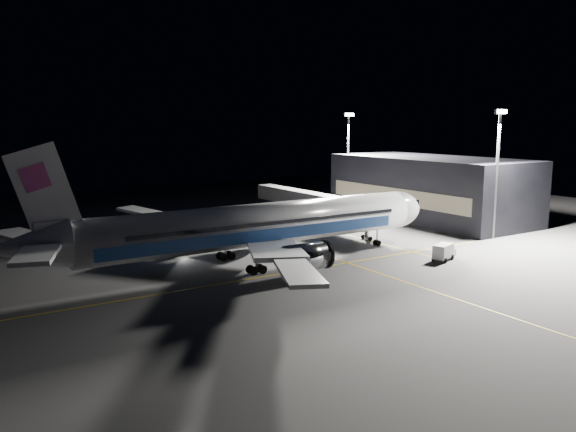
{
  "coord_description": "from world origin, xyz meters",
  "views": [
    {
      "loc": [
        -35.94,
        -63.54,
        18.5
      ],
      "look_at": [
        4.49,
        0.18,
        6.0
      ],
      "focal_mm": 35.0,
      "sensor_mm": 36.0,
      "label": 1
    }
  ],
  "objects_px": {
    "safety_cone_b": "(269,252)",
    "jet_bridge": "(317,202)",
    "airliner": "(253,226)",
    "baggage_tug": "(180,250)",
    "safety_cone_c": "(198,249)",
    "safety_cone_a": "(197,246)",
    "floodlight_mast_south": "(497,162)",
    "floodlight_mast_north": "(348,152)",
    "service_truck": "(444,251)"
  },
  "relations": [
    {
      "from": "airliner",
      "to": "jet_bridge",
      "type": "xyz_separation_m",
      "value": [
        23.08,
        18.06,
        -0.58
      ]
    },
    {
      "from": "jet_bridge",
      "to": "baggage_tug",
      "type": "bearing_deg",
      "value": -164.88
    },
    {
      "from": "service_truck",
      "to": "safety_cone_b",
      "type": "bearing_deg",
      "value": 119.45
    },
    {
      "from": "jet_bridge",
      "to": "safety_cone_a",
      "type": "height_order",
      "value": "jet_bridge"
    },
    {
      "from": "jet_bridge",
      "to": "airliner",
      "type": "bearing_deg",
      "value": -141.96
    },
    {
      "from": "jet_bridge",
      "to": "floodlight_mast_north",
      "type": "relative_size",
      "value": 1.66
    },
    {
      "from": "floodlight_mast_south",
      "to": "safety_cone_c",
      "type": "height_order",
      "value": "floodlight_mast_south"
    },
    {
      "from": "floodlight_mast_south",
      "to": "safety_cone_a",
      "type": "distance_m",
      "value": 49.06
    },
    {
      "from": "floodlight_mast_south",
      "to": "safety_cone_a",
      "type": "height_order",
      "value": "floodlight_mast_south"
    },
    {
      "from": "baggage_tug",
      "to": "safety_cone_c",
      "type": "bearing_deg",
      "value": 27.11
    },
    {
      "from": "airliner",
      "to": "baggage_tug",
      "type": "distance_m",
      "value": 12.7
    },
    {
      "from": "safety_cone_b",
      "to": "floodlight_mast_north",
      "type": "bearing_deg",
      "value": 37.66
    },
    {
      "from": "jet_bridge",
      "to": "safety_cone_c",
      "type": "bearing_deg",
      "value": -165.64
    },
    {
      "from": "jet_bridge",
      "to": "safety_cone_b",
      "type": "relative_size",
      "value": 50.38
    },
    {
      "from": "baggage_tug",
      "to": "safety_cone_b",
      "type": "xyz_separation_m",
      "value": [
        11.02,
        -6.15,
        -0.38
      ]
    },
    {
      "from": "service_truck",
      "to": "safety_cone_b",
      "type": "height_order",
      "value": "service_truck"
    },
    {
      "from": "jet_bridge",
      "to": "floodlight_mast_north",
      "type": "bearing_deg",
      "value": 37.74
    },
    {
      "from": "service_truck",
      "to": "safety_cone_c",
      "type": "relative_size",
      "value": 8.19
    },
    {
      "from": "jet_bridge",
      "to": "floodlight_mast_south",
      "type": "bearing_deg",
      "value": -53.21
    },
    {
      "from": "floodlight_mast_north",
      "to": "safety_cone_c",
      "type": "xyz_separation_m",
      "value": [
        -44.07,
        -20.61,
        -12.08
      ]
    },
    {
      "from": "floodlight_mast_north",
      "to": "safety_cone_c",
      "type": "distance_m",
      "value": 50.13
    },
    {
      "from": "airliner",
      "to": "jet_bridge",
      "type": "height_order",
      "value": "airliner"
    },
    {
      "from": "safety_cone_c",
      "to": "floodlight_mast_south",
      "type": "bearing_deg",
      "value": -21.53
    },
    {
      "from": "airliner",
      "to": "safety_cone_a",
      "type": "relative_size",
      "value": 116.86
    },
    {
      "from": "airliner",
      "to": "safety_cone_c",
      "type": "relative_size",
      "value": 106.54
    },
    {
      "from": "floodlight_mast_north",
      "to": "floodlight_mast_south",
      "type": "xyz_separation_m",
      "value": [
        0.0,
        -38.0,
        0.0
      ]
    },
    {
      "from": "jet_bridge",
      "to": "safety_cone_a",
      "type": "bearing_deg",
      "value": -170.07
    },
    {
      "from": "service_truck",
      "to": "safety_cone_b",
      "type": "xyz_separation_m",
      "value": [
        -18.48,
        15.81,
        -0.87
      ]
    },
    {
      "from": "airliner",
      "to": "floodlight_mast_south",
      "type": "xyz_separation_m",
      "value": [
        41.08,
        -6.01,
        7.21
      ]
    },
    {
      "from": "floodlight_mast_south",
      "to": "service_truck",
      "type": "xyz_separation_m",
      "value": [
        -17.78,
        -5.79,
        -11.16
      ]
    },
    {
      "from": "baggage_tug",
      "to": "safety_cone_c",
      "type": "xyz_separation_m",
      "value": [
        3.21,
        1.23,
        -0.43
      ]
    },
    {
      "from": "safety_cone_b",
      "to": "safety_cone_c",
      "type": "height_order",
      "value": "safety_cone_b"
    },
    {
      "from": "airliner",
      "to": "jet_bridge",
      "type": "bearing_deg",
      "value": 38.04
    },
    {
      "from": "jet_bridge",
      "to": "service_truck",
      "type": "xyz_separation_m",
      "value": [
        0.22,
        -29.86,
        -3.38
      ]
    },
    {
      "from": "safety_cone_b",
      "to": "floodlight_mast_south",
      "type": "bearing_deg",
      "value": -15.44
    },
    {
      "from": "floodlight_mast_south",
      "to": "safety_cone_c",
      "type": "distance_m",
      "value": 48.9
    },
    {
      "from": "airliner",
      "to": "safety_cone_b",
      "type": "relative_size",
      "value": 90.04
    },
    {
      "from": "airliner",
      "to": "service_truck",
      "type": "xyz_separation_m",
      "value": [
        23.29,
        -11.81,
        -3.96
      ]
    },
    {
      "from": "baggage_tug",
      "to": "jet_bridge",
      "type": "bearing_deg",
      "value": 21.21
    },
    {
      "from": "floodlight_mast_south",
      "to": "safety_cone_b",
      "type": "bearing_deg",
      "value": 164.56
    },
    {
      "from": "airliner",
      "to": "safety_cone_b",
      "type": "distance_m",
      "value": 7.9
    },
    {
      "from": "safety_cone_b",
      "to": "jet_bridge",
      "type": "bearing_deg",
      "value": 37.58
    },
    {
      "from": "safety_cone_a",
      "to": "safety_cone_c",
      "type": "height_order",
      "value": "safety_cone_c"
    },
    {
      "from": "jet_bridge",
      "to": "safety_cone_a",
      "type": "distance_m",
      "value": 26.04
    },
    {
      "from": "jet_bridge",
      "to": "service_truck",
      "type": "distance_m",
      "value": 30.05
    },
    {
      "from": "baggage_tug",
      "to": "safety_cone_a",
      "type": "height_order",
      "value": "baggage_tug"
    },
    {
      "from": "floodlight_mast_north",
      "to": "safety_cone_b",
      "type": "height_order",
      "value": "floodlight_mast_north"
    },
    {
      "from": "safety_cone_c",
      "to": "jet_bridge",
      "type": "bearing_deg",
      "value": 14.36
    },
    {
      "from": "jet_bridge",
      "to": "safety_cone_a",
      "type": "xyz_separation_m",
      "value": [
        -25.29,
        -4.43,
        -4.32
      ]
    },
    {
      "from": "baggage_tug",
      "to": "safety_cone_a",
      "type": "relative_size",
      "value": 4.39
    }
  ]
}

